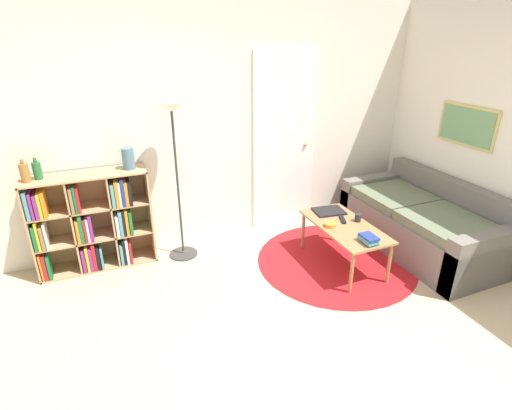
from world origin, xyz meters
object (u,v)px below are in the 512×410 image
Objects in this scene: floor_lamp at (173,134)px; vase_on_shelf at (128,158)px; cup at (358,218)px; bottle_left at (24,173)px; bookshelf at (90,223)px; couch at (425,223)px; bottle_middle at (37,170)px; bowl at (330,225)px; laptop at (329,211)px; coffee_table at (345,229)px.

vase_on_shelf is at bearing 162.26° from floor_lamp.
bottle_left is (-3.03, 0.93, 0.60)m from cup.
vase_on_shelf reaches higher than cup.
couch is (3.46, -1.00, -0.21)m from bookshelf.
couch is at bearing -14.91° from bottle_middle.
floor_lamp is 2.92m from couch.
bottle_left is (-2.70, 0.92, 0.63)m from bowl.
floor_lamp is 8.17× the size of bottle_middle.
cup reaches higher than laptop.
floor_lamp is 0.52m from vase_on_shelf.
laptop is (2.42, -0.64, -0.03)m from bookshelf.
bookshelf is 2.43m from bowl.
vase_on_shelf is (-2.12, 0.95, 0.62)m from cup.
laptop is (0.02, 0.34, 0.06)m from coffee_table.
bottle_left is (-3.93, 0.98, 0.82)m from couch.
vase_on_shelf is at bearing 152.28° from bowl.
cup is (-0.90, 0.05, 0.22)m from couch.
coffee_table is at bearing -12.07° from bowl.
bowl is at bearing -18.78° from bottle_left.
bowl is 0.33m from cup.
bottle_middle is 0.95× the size of vase_on_shelf.
bottle_left is (-0.46, -0.02, 0.60)m from bookshelf.
laptop is at bearing -13.26° from bottle_middle.
coffee_table is 4.65× the size of bottle_left.
bookshelf is 2.50m from laptop.
cup is at bearing -25.69° from floor_lamp.
bottle_left and vase_on_shelf have the same top height.
bookshelf is at bearing 163.90° from couch.
floor_lamp reaches higher than vase_on_shelf.
floor_lamp is 7.73× the size of vase_on_shelf.
bowl reaches higher than laptop.
bottle_left is (-2.88, 0.61, 0.63)m from laptop.
floor_lamp is 2.05m from cup.
floor_lamp is at bearing 162.07° from laptop.
floor_lamp is 7.71× the size of bottle_left.
cup is at bearing -16.99° from bottle_left.
couch is at bearing -2.67° from bowl.
floor_lamp is 1.38m from bottle_left.
cup is at bearing -1.22° from bowl.
laptop is 3.01m from bottle_left.
bowl is at bearing -20.27° from bottle_middle.
bottle_left reaches higher than couch.
floor_lamp is at bearing -17.74° from vase_on_shelf.
coffee_table is 8.51× the size of bowl.
bookshelf is 0.76m from bottle_left.
laptop reaches higher than coffee_table.
coffee_table is 0.35m from laptop.
bookshelf is 0.63× the size of couch.
couch is at bearing -16.10° from bookshelf.
coffee_table is 0.20m from cup.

